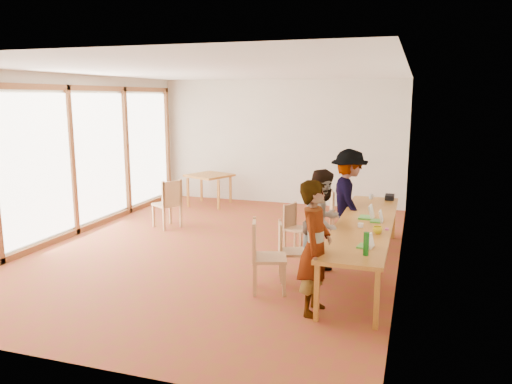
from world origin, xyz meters
TOP-DOWN VIEW (x-y plane):
  - ground at (0.00, 0.00)m, footprint 8.00×8.00m
  - wall_back at (0.00, 4.00)m, footprint 6.00×0.10m
  - wall_front at (0.00, -4.00)m, footprint 6.00×0.10m
  - wall_right at (3.00, 0.00)m, footprint 0.10×8.00m
  - window_wall at (-2.96, 0.00)m, footprint 0.10×8.00m
  - ceiling at (0.00, 0.00)m, footprint 6.00×8.00m
  - communal_table at (2.50, -0.38)m, footprint 0.80×4.00m
  - side_table at (-1.55, 3.20)m, footprint 0.90×0.90m
  - chair_near at (1.27, -1.62)m, footprint 0.56×0.56m
  - chair_mid at (1.47, -1.08)m, footprint 0.49×0.49m
  - chair_far at (1.25, 0.30)m, footprint 0.48×0.48m
  - chair_empty at (1.81, 1.38)m, footprint 0.50×0.50m
  - chair_spare at (-1.44, 0.95)m, footprint 0.62×0.62m
  - person_near at (2.08, -2.08)m, footprint 0.39×0.60m
  - person_mid at (1.93, -0.72)m, footprint 0.80×0.91m
  - person_far at (2.10, 0.78)m, footprint 1.00×1.26m
  - laptop_near at (2.65, -1.65)m, footprint 0.21×0.23m
  - laptop_mid at (2.68, -0.29)m, footprint 0.19×0.22m
  - laptop_far at (2.52, -0.13)m, footprint 0.23×0.27m
  - yellow_mug at (2.72, -0.97)m, footprint 0.16×0.16m
  - green_bottle at (2.67, -1.98)m, footprint 0.07×0.07m
  - clear_glass at (2.43, 1.40)m, footprint 0.07×0.07m
  - condiment_cup at (2.47, -0.69)m, footprint 0.08×0.08m
  - pink_phone at (2.83, -0.71)m, footprint 0.05×0.10m
  - black_pouch at (2.75, 1.45)m, footprint 0.16×0.26m

SIDE VIEW (x-z plane):
  - ground at x=0.00m, z-range 0.00..0.00m
  - chair_far at x=1.25m, z-range 0.28..0.70m
  - chair_mid at x=1.47m, z-range 0.29..0.73m
  - chair_empty at x=1.81m, z-range 0.30..0.76m
  - chair_near at x=1.27m, z-range 0.34..0.85m
  - chair_spare at x=-1.44m, z-range 0.34..0.86m
  - side_table at x=-1.55m, z-range 0.29..1.04m
  - communal_table at x=2.50m, z-range 0.33..1.08m
  - pink_phone at x=2.83m, z-range 0.75..0.76m
  - condiment_cup at x=2.47m, z-range 0.75..0.81m
  - person_mid at x=1.93m, z-range 0.00..1.57m
  - clear_glass at x=2.43m, z-range 0.75..0.84m
  - black_pouch at x=2.75m, z-range 0.75..0.84m
  - laptop_mid at x=2.68m, z-range 0.71..0.89m
  - laptop_near at x=2.65m, z-range 0.71..0.89m
  - yellow_mug at x=2.72m, z-range 0.75..0.85m
  - laptop_far at x=2.52m, z-range 0.70..0.91m
  - person_near at x=2.08m, z-range 0.00..1.63m
  - person_far at x=2.10m, z-range 0.00..1.71m
  - green_bottle at x=2.67m, z-range 0.75..1.03m
  - wall_back at x=0.00m, z-range 0.00..3.00m
  - wall_front at x=0.00m, z-range 0.00..3.00m
  - wall_right at x=3.00m, z-range 0.00..3.00m
  - window_wall at x=-2.96m, z-range 0.00..3.00m
  - ceiling at x=0.00m, z-range 3.00..3.04m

